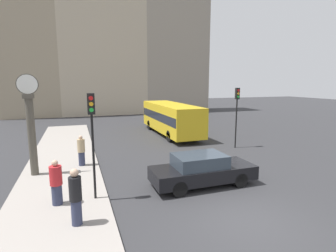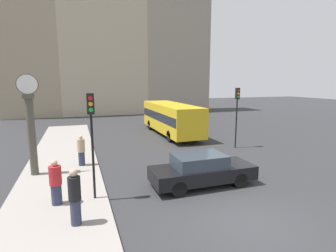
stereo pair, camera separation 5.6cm
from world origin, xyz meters
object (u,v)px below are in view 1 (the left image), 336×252
object	(u,v)px
bus_distant	(171,117)
traffic_light_near	(92,125)
pedestrian_tan_coat	(81,151)
sedan_car	(202,170)
traffic_light_far	(237,106)
pedestrian_black_jacket	(76,197)
street_clock	(31,127)
pedestrian_red_top	(56,183)

from	to	relation	value
bus_distant	traffic_light_near	bearing A→B (deg)	-122.49
bus_distant	pedestrian_tan_coat	size ratio (longest dim) A/B	5.62
sedan_car	traffic_light_far	xyz separation A→B (m)	(5.25, 5.28, 2.22)
sedan_car	pedestrian_black_jacket	xyz separation A→B (m)	(-5.22, -1.80, 0.32)
bus_distant	street_clock	size ratio (longest dim) A/B	1.92
sedan_car	pedestrian_tan_coat	bearing A→B (deg)	138.58
bus_distant	pedestrian_red_top	xyz separation A→B (m)	(-8.54, -11.38, -0.58)
traffic_light_far	street_clock	world-z (taller)	street_clock
street_clock	pedestrian_black_jacket	size ratio (longest dim) A/B	2.63
street_clock	pedestrian_tan_coat	xyz separation A→B (m)	(2.17, 0.72, -1.50)
sedan_car	traffic_light_near	size ratio (longest dim) A/B	1.15
sedan_car	street_clock	distance (m)	8.13
sedan_car	pedestrian_tan_coat	distance (m)	6.55
traffic_light_far	traffic_light_near	bearing A→B (deg)	-151.47
traffic_light_near	pedestrian_tan_coat	distance (m)	4.85
sedan_car	pedestrian_red_top	xyz separation A→B (m)	(-5.88, -0.11, 0.22)
bus_distant	traffic_light_far	distance (m)	6.68
bus_distant	traffic_light_near	distance (m)	13.49
traffic_light_near	pedestrian_tan_coat	size ratio (longest dim) A/B	2.46
bus_distant	pedestrian_tan_coat	xyz separation A→B (m)	(-7.57, -6.94, -0.60)
traffic_light_far	pedestrian_tan_coat	xyz separation A→B (m)	(-10.16, -0.95, -2.01)
sedan_car	pedestrian_red_top	bearing A→B (deg)	-178.93
traffic_light_near	pedestrian_red_top	bearing A→B (deg)	-177.36
traffic_light_far	pedestrian_red_top	xyz separation A→B (m)	(-11.13, -5.39, -2.00)
sedan_car	traffic_light_far	world-z (taller)	traffic_light_far
street_clock	pedestrian_tan_coat	bearing A→B (deg)	18.33
sedan_car	traffic_light_far	size ratio (longest dim) A/B	1.11
pedestrian_red_top	traffic_light_far	bearing A→B (deg)	25.82
pedestrian_red_top	pedestrian_black_jacket	bearing A→B (deg)	-68.83
bus_distant	traffic_light_near	world-z (taller)	traffic_light_near
bus_distant	pedestrian_black_jacket	size ratio (longest dim) A/B	5.04
traffic_light_far	street_clock	xyz separation A→B (m)	(-12.33, -1.67, -0.51)
traffic_light_near	traffic_light_far	size ratio (longest dim) A/B	0.97
sedan_car	traffic_light_near	world-z (taller)	traffic_light_near
pedestrian_black_jacket	sedan_car	bearing A→B (deg)	18.99
sedan_car	traffic_light_near	distance (m)	5.07
street_clock	pedestrian_tan_coat	size ratio (longest dim) A/B	2.93
traffic_light_near	street_clock	xyz separation A→B (m)	(-2.54, 3.66, -0.54)
sedan_car	street_clock	bearing A→B (deg)	152.97
sedan_car	street_clock	size ratio (longest dim) A/B	0.96
traffic_light_near	street_clock	distance (m)	4.49
pedestrian_red_top	bus_distant	bearing A→B (deg)	53.10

